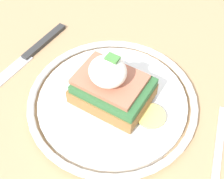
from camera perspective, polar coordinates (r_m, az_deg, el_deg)
The scene contains 5 objects.
dining_table at distance 0.55m, azimuth -2.54°, elevation -8.83°, with size 0.90×0.91×0.78m.
plate at distance 0.43m, azimuth -0.00°, elevation -2.23°, with size 0.24×0.24×0.02m.
sandwich at distance 0.40m, azimuth -0.02°, elevation 0.64°, with size 0.13×0.08×0.08m.
fork at distance 0.41m, azimuth 18.62°, elevation -12.51°, with size 0.05×0.15×0.00m.
knife at distance 0.52m, azimuth -14.79°, elevation 6.25°, with size 0.02×0.20×0.01m.
Camera 1 is at (-0.16, 0.22, 1.13)m, focal length 50.00 mm.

